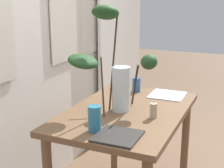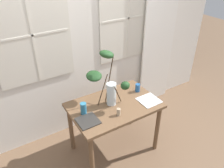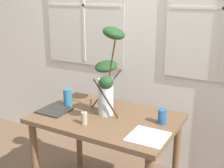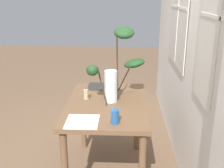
% 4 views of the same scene
% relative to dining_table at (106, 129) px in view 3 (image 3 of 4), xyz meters
% --- Properties ---
extents(back_wall_with_windows, '(4.72, 0.14, 2.88)m').
position_rel_dining_table_xyz_m(back_wall_with_windows, '(-0.00, 0.79, 0.78)').
color(back_wall_with_windows, silver).
rests_on(back_wall_with_windows, ground).
extents(dining_table, '(1.12, 0.73, 0.78)m').
position_rel_dining_table_xyz_m(dining_table, '(0.00, 0.00, 0.00)').
color(dining_table, brown).
rests_on(dining_table, ground).
extents(vase_with_branches, '(0.43, 0.58, 0.71)m').
position_rel_dining_table_xyz_m(vase_with_branches, '(-0.04, 0.09, 0.42)').
color(vase_with_branches, silver).
rests_on(vase_with_branches, dining_table).
extents(drinking_glass_blue_left, '(0.07, 0.07, 0.15)m').
position_rel_dining_table_xyz_m(drinking_glass_blue_left, '(-0.40, 0.04, 0.19)').
color(drinking_glass_blue_left, teal).
rests_on(drinking_glass_blue_left, dining_table).
extents(drinking_glass_blue_right, '(0.07, 0.07, 0.11)m').
position_rel_dining_table_xyz_m(drinking_glass_blue_right, '(0.43, 0.09, 0.17)').
color(drinking_glass_blue_right, '#235693').
rests_on(drinking_glass_blue_right, dining_table).
extents(plate_square_left, '(0.24, 0.24, 0.01)m').
position_rel_dining_table_xyz_m(plate_square_left, '(-0.43, -0.11, 0.12)').
color(plate_square_left, '#2D2B28').
rests_on(plate_square_left, dining_table).
extents(plate_square_right, '(0.26, 0.26, 0.01)m').
position_rel_dining_table_xyz_m(plate_square_right, '(0.43, -0.17, 0.12)').
color(plate_square_right, white).
rests_on(plate_square_right, dining_table).
extents(pillar_candle, '(0.05, 0.05, 0.11)m').
position_rel_dining_table_xyz_m(pillar_candle, '(-0.07, -0.20, 0.16)').
color(pillar_candle, tan).
rests_on(pillar_candle, dining_table).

